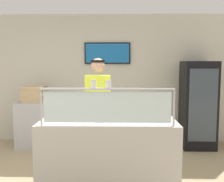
% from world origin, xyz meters
% --- Properties ---
extents(ground_plane, '(12.00, 12.00, 0.00)m').
position_xyz_m(ground_plane, '(0.88, 1.00, 0.00)').
color(ground_plane, tan).
rests_on(ground_plane, ground).
extents(shop_rear_unit, '(6.16, 0.13, 2.70)m').
position_xyz_m(shop_rear_unit, '(0.88, 2.67, 1.36)').
color(shop_rear_unit, beige).
rests_on(shop_rear_unit, ground).
extents(serving_counter, '(1.76, 0.71, 0.95)m').
position_xyz_m(serving_counter, '(0.88, 0.36, 0.47)').
color(serving_counter, '#BCB7B2').
rests_on(serving_counter, ground).
extents(sneeze_guard, '(1.58, 0.06, 0.45)m').
position_xyz_m(sneeze_guard, '(0.88, 0.06, 1.23)').
color(sneeze_guard, '#B2B5BC').
rests_on(sneeze_guard, serving_counter).
extents(pizza_tray, '(0.48, 0.48, 0.04)m').
position_xyz_m(pizza_tray, '(0.79, 0.46, 0.97)').
color(pizza_tray, '#9EA0A8').
rests_on(pizza_tray, serving_counter).
extents(pizza_server, '(0.13, 0.29, 0.01)m').
position_xyz_m(pizza_server, '(0.75, 0.44, 0.99)').
color(pizza_server, '#ADAFB7').
rests_on(pizza_server, pizza_tray).
extents(parmesan_shaker, '(0.06, 0.06, 0.10)m').
position_xyz_m(parmesan_shaker, '(0.72, 0.06, 1.44)').
color(parmesan_shaker, white).
rests_on(parmesan_shaker, sneeze_guard).
extents(pepper_flake_shaker, '(0.07, 0.07, 0.09)m').
position_xyz_m(pepper_flake_shaker, '(0.89, 0.06, 1.44)').
color(pepper_flake_shaker, white).
rests_on(pepper_flake_shaker, sneeze_guard).
extents(worker_figure, '(0.41, 0.50, 1.76)m').
position_xyz_m(worker_figure, '(0.70, 1.03, 1.01)').
color(worker_figure, '#23232D').
rests_on(worker_figure, ground).
extents(drink_fridge, '(0.63, 0.62, 1.72)m').
position_xyz_m(drink_fridge, '(2.59, 2.23, 0.86)').
color(drink_fridge, black).
rests_on(drink_fridge, ground).
extents(prep_shelf, '(0.70, 0.55, 0.91)m').
position_xyz_m(prep_shelf, '(-0.66, 2.19, 0.46)').
color(prep_shelf, '#B7BABF').
rests_on(prep_shelf, ground).
extents(pizza_box_stack, '(0.46, 0.44, 0.31)m').
position_xyz_m(pizza_box_stack, '(-0.66, 2.19, 1.07)').
color(pizza_box_stack, tan).
rests_on(pizza_box_stack, prep_shelf).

